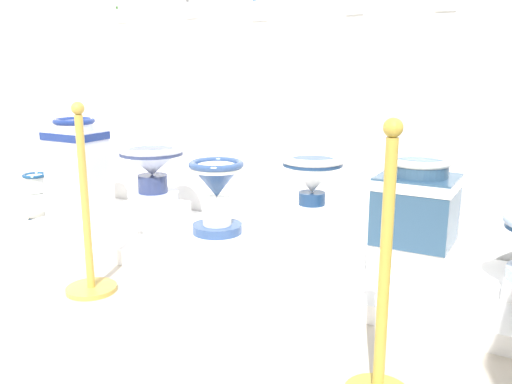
# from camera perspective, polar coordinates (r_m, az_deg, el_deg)

# --- Properties ---
(wall_back) EXTENTS (4.35, 0.06, 2.99)m
(wall_back) POSITION_cam_1_polar(r_m,az_deg,el_deg) (3.46, 5.54, 19.28)
(wall_back) COLOR white
(wall_back) RESTS_ON ground_plane
(display_platform) EXTENTS (3.35, 0.90, 0.09)m
(display_platform) POSITION_cam_1_polar(r_m,az_deg,el_deg) (3.19, 1.27, -6.65)
(display_platform) COLOR white
(display_platform) RESTS_ON ground_plane
(plinth_block_slender_white) EXTENTS (0.36, 0.30, 0.24)m
(plinth_block_slender_white) POSITION_cam_1_polar(r_m,az_deg,el_deg) (3.93, -17.86, -0.90)
(plinth_block_slender_white) COLOR white
(plinth_block_slender_white) RESTS_ON display_platform
(antique_toilet_slender_white) EXTENTS (0.37, 0.27, 0.44)m
(antique_toilet_slender_white) POSITION_cam_1_polar(r_m,az_deg,el_deg) (3.86, -18.23, 4.14)
(antique_toilet_slender_white) COLOR silver
(antique_toilet_slender_white) RESTS_ON plinth_block_slender_white
(plinth_block_squat_floral) EXTENTS (0.38, 0.29, 0.16)m
(plinth_block_squat_floral) POSITION_cam_1_polar(r_m,az_deg,el_deg) (3.60, -10.57, -2.36)
(plinth_block_squat_floral) COLOR white
(plinth_block_squat_floral) RESTS_ON display_platform
(antique_toilet_squat_floral) EXTENTS (0.42, 0.42, 0.37)m
(antique_toilet_squat_floral) POSITION_cam_1_polar(r_m,az_deg,el_deg) (3.53, -10.80, 2.71)
(antique_toilet_squat_floral) COLOR silver
(antique_toilet_squat_floral) RESTS_ON plinth_block_squat_floral
(plinth_block_rightmost) EXTENTS (0.37, 0.36, 0.07)m
(plinth_block_rightmost) POSITION_cam_1_polar(r_m,az_deg,el_deg) (3.24, -4.04, -4.82)
(plinth_block_rightmost) COLOR white
(plinth_block_rightmost) RESTS_ON display_platform
(antique_toilet_rightmost) EXTENTS (0.32, 0.32, 0.43)m
(antique_toilet_rightmost) POSITION_cam_1_polar(r_m,az_deg,el_deg) (3.16, -4.13, 0.42)
(antique_toilet_rightmost) COLOR navy
(antique_toilet_rightmost) RESTS_ON plinth_block_rightmost
(plinth_block_pale_glazed) EXTENTS (0.31, 0.37, 0.23)m
(plinth_block_pale_glazed) POSITION_cam_1_polar(r_m,az_deg,el_deg) (3.04, 5.75, -4.58)
(plinth_block_pale_glazed) COLOR white
(plinth_block_pale_glazed) RESTS_ON display_platform
(antique_toilet_pale_glazed) EXTENTS (0.34, 0.34, 0.34)m
(antique_toilet_pale_glazed) POSITION_cam_1_polar(r_m,az_deg,el_deg) (2.95, 5.90, 1.64)
(antique_toilet_pale_glazed) COLOR white
(antique_toilet_pale_glazed) RESTS_ON plinth_block_pale_glazed
(plinth_block_broad_patterned) EXTENTS (0.37, 0.32, 0.18)m
(plinth_block_broad_patterned) POSITION_cam_1_polar(r_m,az_deg,el_deg) (2.87, 15.98, -6.66)
(plinth_block_broad_patterned) COLOR white
(plinth_block_broad_patterned) RESTS_ON display_platform
(antique_toilet_broad_patterned) EXTENTS (0.37, 0.35, 0.42)m
(antique_toilet_broad_patterned) POSITION_cam_1_polar(r_m,az_deg,el_deg) (2.78, 16.39, -0.73)
(antique_toilet_broad_patterned) COLOR navy
(antique_toilet_broad_patterned) RESTS_ON plinth_block_broad_patterned
(info_placard_first) EXTENTS (0.11, 0.01, 0.13)m
(info_placard_first) POSITION_cam_1_polar(r_m,az_deg,el_deg) (4.23, -13.90, 17.66)
(info_placard_first) COLOR white
(info_placard_second) EXTENTS (0.10, 0.01, 0.14)m
(info_placard_second) POSITION_cam_1_polar(r_m,az_deg,el_deg) (3.84, -6.72, 18.64)
(info_placard_second) COLOR white
(info_placard_third) EXTENTS (0.11, 0.01, 0.16)m
(info_placard_third) POSITION_cam_1_polar(r_m,az_deg,el_deg) (3.56, 0.36, 18.74)
(info_placard_third) COLOR white
(info_placard_fourth) EXTENTS (0.11, 0.01, 0.14)m
(info_placard_fourth) POSITION_cam_1_polar(r_m,az_deg,el_deg) (3.31, 10.26, 18.96)
(info_placard_fourth) COLOR white
(decorative_vase_spare) EXTENTS (0.26, 0.26, 0.36)m
(decorative_vase_spare) POSITION_cam_1_polar(r_m,az_deg,el_deg) (4.25, -21.86, -0.97)
(decorative_vase_spare) COLOR navy
(decorative_vase_spare) RESTS_ON ground_plane
(stanchion_post_near_left) EXTENTS (0.25, 0.25, 0.96)m
(stanchion_post_near_left) POSITION_cam_1_polar(r_m,az_deg,el_deg) (2.86, -17.14, -4.64)
(stanchion_post_near_left) COLOR #B9963D
(stanchion_post_near_left) RESTS_ON ground_plane
(stanchion_post_near_right) EXTENTS (0.23, 0.23, 0.98)m
(stanchion_post_near_right) POSITION_cam_1_polar(r_m,az_deg,el_deg) (1.93, 13.00, -12.46)
(stanchion_post_near_right) COLOR #B39435
(stanchion_post_near_right) RESTS_ON ground_plane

